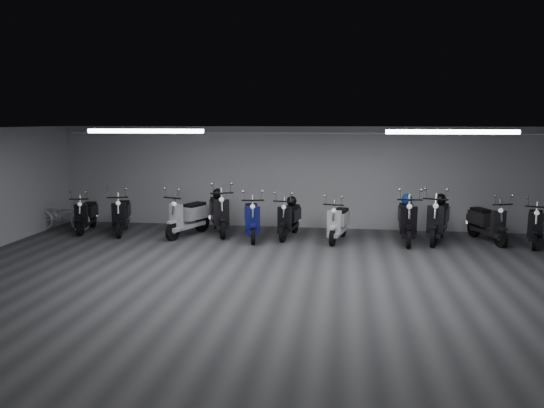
# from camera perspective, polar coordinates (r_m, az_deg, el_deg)

# --- Properties ---
(floor) EXTENTS (14.00, 10.00, 0.01)m
(floor) POSITION_cam_1_polar(r_m,az_deg,el_deg) (9.61, 1.52, -8.66)
(floor) COLOR #38383A
(floor) RESTS_ON ground
(ceiling) EXTENTS (14.00, 10.00, 0.01)m
(ceiling) POSITION_cam_1_polar(r_m,az_deg,el_deg) (9.15, 1.59, 8.33)
(ceiling) COLOR slate
(ceiling) RESTS_ON ground
(back_wall) EXTENTS (14.00, 0.01, 2.80)m
(back_wall) POSITION_cam_1_polar(r_m,az_deg,el_deg) (14.22, 3.83, 2.93)
(back_wall) COLOR #AEAEB1
(back_wall) RESTS_ON ground
(front_wall) EXTENTS (14.00, 0.01, 2.80)m
(front_wall) POSITION_cam_1_polar(r_m,az_deg,el_deg) (4.49, -5.78, -10.90)
(front_wall) COLOR #AEAEB1
(front_wall) RESTS_ON ground
(fluor_strip_left) EXTENTS (2.40, 0.18, 0.08)m
(fluor_strip_left) POSITION_cam_1_polar(r_m,az_deg,el_deg) (10.87, -13.86, 7.85)
(fluor_strip_left) COLOR white
(fluor_strip_left) RESTS_ON ceiling
(fluor_strip_right) EXTENTS (2.40, 0.18, 0.08)m
(fluor_strip_right) POSITION_cam_1_polar(r_m,az_deg,el_deg) (10.29, 19.24, 7.55)
(fluor_strip_right) COLOR white
(fluor_strip_right) RESTS_ON ceiling
(conduit) EXTENTS (13.60, 0.05, 0.05)m
(conduit) POSITION_cam_1_polar(r_m,az_deg,el_deg) (14.06, 3.85, 7.84)
(conduit) COLOR white
(conduit) RESTS_ON back_wall
(scooter_0) EXTENTS (0.82, 1.68, 1.20)m
(scooter_0) POSITION_cam_1_polar(r_m,az_deg,el_deg) (14.63, -19.93, -0.60)
(scooter_0) COLOR black
(scooter_0) RESTS_ON floor
(scooter_1) EXTENTS (1.05, 1.84, 1.30)m
(scooter_1) POSITION_cam_1_polar(r_m,az_deg,el_deg) (14.08, -16.36, -0.57)
(scooter_1) COLOR black
(scooter_1) RESTS_ON floor
(scooter_2) EXTENTS (1.22, 1.89, 1.33)m
(scooter_2) POSITION_cam_1_polar(r_m,az_deg,el_deg) (13.37, -9.34, -0.74)
(scooter_2) COLOR silver
(scooter_2) RESTS_ON floor
(scooter_3) EXTENTS (1.29, 2.05, 1.45)m
(scooter_3) POSITION_cam_1_polar(r_m,az_deg,el_deg) (13.57, -5.89, -0.29)
(scooter_3) COLOR black
(scooter_3) RESTS_ON floor
(scooter_4) EXTENTS (0.97, 1.88, 1.33)m
(scooter_4) POSITION_cam_1_polar(r_m,az_deg,el_deg) (12.88, -2.25, -1.00)
(scooter_4) COLOR navy
(scooter_4) RESTS_ON floor
(scooter_5) EXTENTS (0.83, 1.75, 1.25)m
(scooter_5) POSITION_cam_1_polar(r_m,az_deg,el_deg) (13.08, 1.91, -1.02)
(scooter_5) COLOR black
(scooter_5) RESTS_ON floor
(scooter_6) EXTENTS (0.90, 1.74, 1.23)m
(scooter_6) POSITION_cam_1_polar(r_m,az_deg,el_deg) (12.76, 7.36, -1.40)
(scooter_6) COLOR silver
(scooter_6) RESTS_ON floor
(scooter_7) EXTENTS (0.72, 1.94, 1.42)m
(scooter_7) POSITION_cam_1_polar(r_m,az_deg,el_deg) (12.96, 14.76, -1.04)
(scooter_7) COLOR black
(scooter_7) RESTS_ON floor
(scooter_8) EXTENTS (1.19, 2.02, 1.43)m
(scooter_8) POSITION_cam_1_polar(r_m,az_deg,el_deg) (13.20, 17.96, -1.00)
(scooter_8) COLOR black
(scooter_8) RESTS_ON floor
(scooter_9) EXTENTS (1.07, 1.79, 1.27)m
(scooter_9) POSITION_cam_1_polar(r_m,az_deg,el_deg) (13.63, 22.80, -1.30)
(scooter_9) COLOR black
(scooter_9) RESTS_ON floor
(bicycle) EXTENTS (1.71, 0.71, 1.08)m
(bicycle) POSITION_cam_1_polar(r_m,az_deg,el_deg) (14.98, -22.27, -0.74)
(bicycle) COLOR silver
(bicycle) RESTS_ON floor
(scooter_10) EXTENTS (1.07, 1.78, 1.26)m
(scooter_10) POSITION_cam_1_polar(r_m,az_deg,el_deg) (13.75, 27.18, -1.53)
(scooter_10) COLOR black
(scooter_10) RESTS_ON floor
(helmet_0) EXTENTS (0.28, 0.28, 0.28)m
(helmet_0) POSITION_cam_1_polar(r_m,az_deg,el_deg) (13.79, -6.04, 1.17)
(helmet_0) COLOR black
(helmet_0) RESTS_ON scooter_3
(helmet_1) EXTENTS (0.28, 0.28, 0.28)m
(helmet_1) POSITION_cam_1_polar(r_m,az_deg,el_deg) (13.18, 14.73, 0.49)
(helmet_1) COLOR #0D3696
(helmet_1) RESTS_ON scooter_7
(helmet_2) EXTENTS (0.26, 0.26, 0.26)m
(helmet_2) POSITION_cam_1_polar(r_m,az_deg,el_deg) (13.26, 2.19, 0.34)
(helmet_2) COLOR black
(helmet_2) RESTS_ON scooter_5
(helmet_3) EXTENTS (0.29, 0.29, 0.29)m
(helmet_3) POSITION_cam_1_polar(r_m,az_deg,el_deg) (13.41, 18.18, 0.51)
(helmet_3) COLOR black
(helmet_3) RESTS_ON scooter_8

